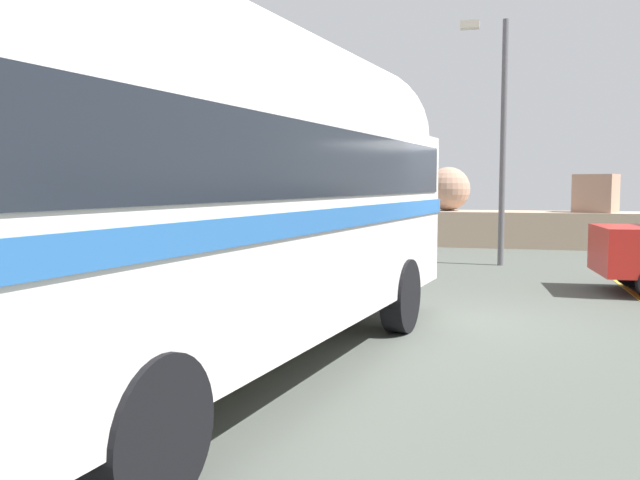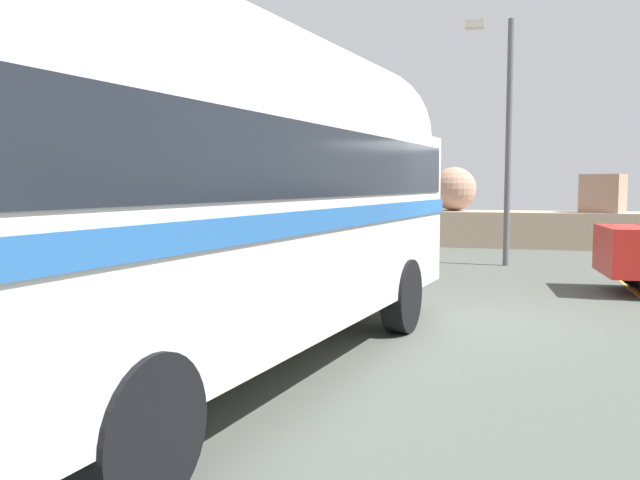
{
  "view_description": "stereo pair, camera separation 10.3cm",
  "coord_description": "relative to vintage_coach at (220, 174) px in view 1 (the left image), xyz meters",
  "views": [
    {
      "loc": [
        0.78,
        -9.57,
        1.95
      ],
      "look_at": [
        -1.11,
        -2.13,
        1.3
      ],
      "focal_mm": 37.46,
      "sensor_mm": 36.0,
      "label": 1
    },
    {
      "loc": [
        0.88,
        -9.54,
        1.95
      ],
      "look_at": [
        -1.11,
        -2.13,
        1.3
      ],
      "focal_mm": 37.46,
      "sensor_mm": 36.0,
      "label": 2
    }
  ],
  "objects": [
    {
      "name": "breakwater",
      "position": [
        1.98,
        15.18,
        -1.36
      ],
      "size": [
        31.36,
        1.8,
        2.48
      ],
      "color": "tan",
      "rests_on": "ground"
    },
    {
      "name": "lamp_post",
      "position": [
        2.75,
        10.12,
        1.22
      ],
      "size": [
        1.1,
        0.26,
        5.74
      ],
      "color": "#5B5B60",
      "rests_on": "ground"
    },
    {
      "name": "vintage_coach",
      "position": [
        0.0,
        0.0,
        0.0
      ],
      "size": [
        3.73,
        8.85,
        3.7
      ],
      "rotation": [
        0.0,
        0.0,
        -0.16
      ],
      "color": "black",
      "rests_on": "ground"
    },
    {
      "name": "ground",
      "position": [
        1.81,
        3.39,
        -2.04
      ],
      "size": [
        32.0,
        26.0,
        0.02
      ],
      "color": "#4C514A"
    }
  ]
}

